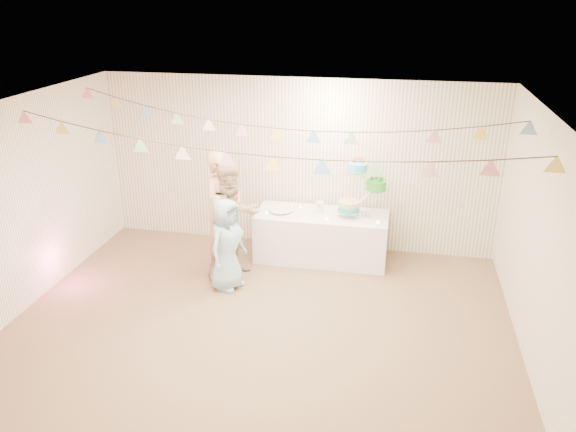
% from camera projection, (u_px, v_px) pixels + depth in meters
% --- Properties ---
extents(floor, '(6.00, 6.00, 0.00)m').
position_uv_depth(floor, '(258.00, 328.00, 6.71)').
color(floor, brown).
rests_on(floor, ground).
extents(ceiling, '(6.00, 6.00, 0.00)m').
position_uv_depth(ceiling, '(253.00, 112.00, 5.73)').
color(ceiling, white).
rests_on(ceiling, ground).
extents(back_wall, '(6.00, 6.00, 0.00)m').
position_uv_depth(back_wall, '(297.00, 164.00, 8.49)').
color(back_wall, white).
rests_on(back_wall, ground).
extents(front_wall, '(6.00, 6.00, 0.00)m').
position_uv_depth(front_wall, '(168.00, 367.00, 3.95)').
color(front_wall, white).
rests_on(front_wall, ground).
extents(left_wall, '(5.00, 5.00, 0.00)m').
position_uv_depth(left_wall, '(15.00, 209.00, 6.77)').
color(left_wall, white).
rests_on(left_wall, ground).
extents(right_wall, '(5.00, 5.00, 0.00)m').
position_uv_depth(right_wall, '(544.00, 252.00, 5.67)').
color(right_wall, white).
rests_on(right_wall, ground).
extents(table, '(1.92, 0.77, 0.72)m').
position_uv_depth(table, '(321.00, 236.00, 8.32)').
color(table, white).
rests_on(table, floor).
extents(cake_stand, '(0.74, 0.43, 0.83)m').
position_uv_depth(cake_stand, '(362.00, 187.00, 7.96)').
color(cake_stand, silver).
rests_on(cake_stand, table).
extents(cake_bottom, '(0.31, 0.31, 0.15)m').
position_uv_depth(cake_bottom, '(350.00, 209.00, 8.06)').
color(cake_bottom, '#27A3B8').
rests_on(cake_bottom, cake_stand).
extents(cake_middle, '(0.27, 0.27, 0.22)m').
position_uv_depth(cake_middle, '(375.00, 189.00, 8.03)').
color(cake_middle, green).
rests_on(cake_middle, cake_stand).
extents(cake_top_tier, '(0.25, 0.25, 0.19)m').
position_uv_depth(cake_top_tier, '(358.00, 173.00, 7.86)').
color(cake_top_tier, '#47C6E1').
rests_on(cake_top_tier, cake_stand).
extents(platter, '(0.33, 0.33, 0.02)m').
position_uv_depth(platter, '(281.00, 210.00, 8.23)').
color(platter, white).
rests_on(platter, table).
extents(posy, '(0.15, 0.15, 0.18)m').
position_uv_depth(posy, '(320.00, 205.00, 8.19)').
color(posy, white).
rests_on(posy, table).
extents(person_adult_a, '(0.66, 0.77, 1.79)m').
position_uv_depth(person_adult_a, '(224.00, 214.00, 7.72)').
color(person_adult_a, tan).
rests_on(person_adult_a, floor).
extents(person_adult_b, '(1.02, 1.03, 1.68)m').
position_uv_depth(person_adult_b, '(233.00, 220.00, 7.67)').
color(person_adult_b, tan).
rests_on(person_adult_b, floor).
extents(person_child, '(0.60, 0.72, 1.27)m').
position_uv_depth(person_child, '(227.00, 244.00, 7.41)').
color(person_child, '#8FB9CB').
rests_on(person_child, floor).
extents(bunting_back, '(5.60, 1.10, 0.40)m').
position_uv_depth(bunting_back, '(277.00, 114.00, 6.82)').
color(bunting_back, pink).
rests_on(bunting_back, ceiling).
extents(bunting_front, '(5.60, 0.90, 0.36)m').
position_uv_depth(bunting_front, '(249.00, 144.00, 5.65)').
color(bunting_front, '#72A5E5').
rests_on(bunting_front, ceiling).
extents(tealight_0, '(0.04, 0.04, 0.03)m').
position_uv_depth(tealight_0, '(266.00, 213.00, 8.19)').
color(tealight_0, '#FFD88C').
rests_on(tealight_0, table).
extents(tealight_1, '(0.04, 0.04, 0.03)m').
position_uv_depth(tealight_1, '(301.00, 207.00, 8.40)').
color(tealight_1, '#FFD88C').
rests_on(tealight_1, table).
extents(tealight_2, '(0.04, 0.04, 0.03)m').
position_uv_depth(tealight_2, '(327.00, 219.00, 7.96)').
color(tealight_2, '#FFD88C').
rests_on(tealight_2, table).
extents(tealight_3, '(0.04, 0.04, 0.03)m').
position_uv_depth(tealight_3, '(348.00, 209.00, 8.31)').
color(tealight_3, '#FFD88C').
rests_on(tealight_3, table).
extents(tealight_4, '(0.04, 0.04, 0.03)m').
position_uv_depth(tealight_4, '(378.00, 222.00, 7.86)').
color(tealight_4, '#FFD88C').
rests_on(tealight_4, table).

